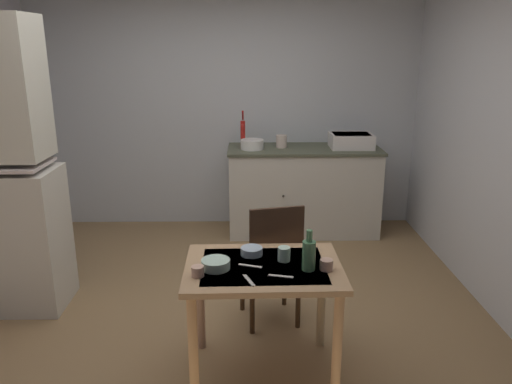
{
  "coord_description": "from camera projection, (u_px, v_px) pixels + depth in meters",
  "views": [
    {
      "loc": [
        0.24,
        -3.43,
        1.99
      ],
      "look_at": [
        0.3,
        0.09,
        0.95
      ],
      "focal_mm": 35.15,
      "sensor_mm": 36.0,
      "label": 1
    }
  ],
  "objects": [
    {
      "name": "ground_plane",
      "position": [
        217.0,
        313.0,
        3.85
      ],
      "size": [
        5.18,
        5.18,
        0.0
      ],
      "primitive_type": "plane",
      "color": "olive"
    },
    {
      "name": "wall_back",
      "position": [
        226.0,
        104.0,
        5.5
      ],
      "size": [
        4.28,
        0.1,
        2.69
      ],
      "primitive_type": "cube",
      "color": "silver",
      "rests_on": "ground"
    },
    {
      "name": "counter_cabinet",
      "position": [
        303.0,
        190.0,
        5.41
      ],
      "size": [
        1.61,
        0.64,
        0.93
      ],
      "color": "beige",
      "rests_on": "ground"
    },
    {
      "name": "sink_basin",
      "position": [
        351.0,
        141.0,
        5.26
      ],
      "size": [
        0.44,
        0.34,
        0.15
      ],
      "color": "silver",
      "rests_on": "counter_cabinet"
    },
    {
      "name": "hand_pump",
      "position": [
        243.0,
        132.0,
        5.26
      ],
      "size": [
        0.05,
        0.27,
        0.39
      ],
      "color": "#B21E19",
      "rests_on": "counter_cabinet"
    },
    {
      "name": "mixing_bowl_counter",
      "position": [
        252.0,
        144.0,
        5.21
      ],
      "size": [
        0.24,
        0.24,
        0.1
      ],
      "primitive_type": "cylinder",
      "color": "white",
      "rests_on": "counter_cabinet"
    },
    {
      "name": "stoneware_crock",
      "position": [
        281.0,
        141.0,
        5.28
      ],
      "size": [
        0.11,
        0.11,
        0.13
      ],
      "primitive_type": "cylinder",
      "color": "beige",
      "rests_on": "counter_cabinet"
    },
    {
      "name": "dining_table",
      "position": [
        263.0,
        283.0,
        3.0
      ],
      "size": [
        0.94,
        0.69,
        0.73
      ],
      "color": "tan",
      "rests_on": "ground"
    },
    {
      "name": "chair_far_side",
      "position": [
        272.0,
        261.0,
        3.58
      ],
      "size": [
        0.48,
        0.48,
        0.94
      ],
      "color": "#3A2615",
      "rests_on": "ground"
    },
    {
      "name": "serving_bowl_wide",
      "position": [
        252.0,
        251.0,
        3.11
      ],
      "size": [
        0.14,
        0.14,
        0.05
      ],
      "primitive_type": "cylinder",
      "color": "#9EB2C6",
      "rests_on": "dining_table"
    },
    {
      "name": "soup_bowl_small",
      "position": [
        216.0,
        264.0,
        2.92
      ],
      "size": [
        0.17,
        0.17,
        0.05
      ],
      "primitive_type": "cylinder",
      "color": "#ADD1C1",
      "rests_on": "dining_table"
    },
    {
      "name": "teacup_cream",
      "position": [
        284.0,
        254.0,
        3.02
      ],
      "size": [
        0.08,
        0.08,
        0.09
      ],
      "primitive_type": "cylinder",
      "color": "#ADD1C1",
      "rests_on": "dining_table"
    },
    {
      "name": "teacup_mint",
      "position": [
        326.0,
        265.0,
        2.9
      ],
      "size": [
        0.08,
        0.08,
        0.06
      ],
      "primitive_type": "cylinder",
      "color": "tan",
      "rests_on": "dining_table"
    },
    {
      "name": "mug_tall",
      "position": [
        198.0,
        271.0,
        2.82
      ],
      "size": [
        0.07,
        0.07,
        0.06
      ],
      "primitive_type": "cylinder",
      "color": "tan",
      "rests_on": "dining_table"
    },
    {
      "name": "glass_bottle",
      "position": [
        309.0,
        254.0,
        2.88
      ],
      "size": [
        0.08,
        0.08,
        0.24
      ],
      "color": "#4C7F56",
      "rests_on": "dining_table"
    },
    {
      "name": "table_knife",
      "position": [
        307.0,
        258.0,
        3.07
      ],
      "size": [
        0.04,
        0.19,
        0.0
      ],
      "primitive_type": "cube",
      "rotation": [
        0.0,
        0.0,
        1.71
      ],
      "color": "silver",
      "rests_on": "dining_table"
    },
    {
      "name": "teaspoon_near_bowl",
      "position": [
        281.0,
        276.0,
        2.82
      ],
      "size": [
        0.14,
        0.05,
        0.0
      ],
      "primitive_type": "cube",
      "rotation": [
        0.0,
        0.0,
        2.91
      ],
      "color": "beige",
      "rests_on": "dining_table"
    },
    {
      "name": "teaspoon_by_cup",
      "position": [
        250.0,
        266.0,
        2.95
      ],
      "size": [
        0.14,
        0.06,
        0.0
      ],
      "primitive_type": "cube",
      "rotation": [
        0.0,
        0.0,
        5.96
      ],
      "color": "beige",
      "rests_on": "dining_table"
    },
    {
      "name": "serving_spoon",
      "position": [
        249.0,
        280.0,
        2.77
      ],
      "size": [
        0.07,
        0.14,
        0.0
      ],
      "primitive_type": "cube",
      "rotation": [
        0.0,
        0.0,
        1.93
      ],
      "color": "beige",
      "rests_on": "dining_table"
    }
  ]
}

